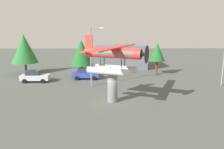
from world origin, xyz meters
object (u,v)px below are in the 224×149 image
car_near_silver (35,76)px  car_mid_blue (86,74)px  floatplane_monument (114,58)px  tree_west (24,49)px  tree_east (81,52)px  storefront_building (120,56)px  tree_center_back (157,52)px  display_pedestal (112,87)px  streetlight_primary (92,52)px

car_near_silver → car_mid_blue: 7.68m
car_near_silver → floatplane_monument: bearing=-38.4°
tree_west → car_near_silver: bearing=-59.3°
tree_east → car_mid_blue: bearing=-69.3°
tree_west → car_mid_blue: bearing=-22.3°
storefront_building → tree_east: tree_east is taller
floatplane_monument → tree_center_back: floatplane_monument is taller
floatplane_monument → storefront_building: (1.98, 22.05, -2.52)m
floatplane_monument → car_near_silver: 15.45m
display_pedestal → floatplane_monument: size_ratio=0.32×
display_pedestal → tree_west: bearing=134.6°
streetlight_primary → tree_east: size_ratio=1.32×
storefront_building → display_pedestal: bearing=-95.5°
floatplane_monument → tree_west: size_ratio=1.42×
floatplane_monument → storefront_building: floatplane_monument is taller
display_pedestal → tree_west: 22.12m
tree_east → tree_center_back: size_ratio=1.13×
storefront_building → tree_center_back: bearing=-51.8°
display_pedestal → car_near_silver: bearing=141.5°
storefront_building → tree_east: bearing=-128.7°
streetlight_primary → car_mid_blue: bearing=108.9°
floatplane_monument → tree_center_back: size_ratio=1.82×
display_pedestal → tree_center_back: (8.09, 14.40, 2.33)m
tree_west → streetlight_primary: bearing=-35.0°
car_mid_blue → tree_west: bearing=157.7°
tree_east → display_pedestal: bearing=-69.5°
display_pedestal → car_mid_blue: display_pedestal is taller
streetlight_primary → storefront_building: streetlight_primary is taller
display_pedestal → tree_east: (-4.95, 13.21, 2.45)m
floatplane_monument → tree_east: (-5.07, 13.26, -0.83)m
floatplane_monument → tree_west: bearing=158.3°
tree_west → tree_east: tree_west is taller
display_pedestal → streetlight_primary: (-2.64, 6.68, 3.11)m
floatplane_monument → tree_east: floatplane_monument is taller
car_near_silver → tree_center_back: tree_center_back is taller
streetlight_primary → tree_east: bearing=109.5°
car_near_silver → car_mid_blue: (7.47, 1.79, 0.00)m
streetlight_primary → tree_east: (-2.31, 6.53, -0.67)m
display_pedestal → tree_west: size_ratio=0.46×
display_pedestal → streetlight_primary: size_ratio=0.39×
floatplane_monument → streetlight_primary: 7.28m
tree_east → streetlight_primary: bearing=-70.5°
display_pedestal → storefront_building: (2.10, 22.00, 0.75)m
tree_west → display_pedestal: bearing=-45.4°
floatplane_monument → streetlight_primary: bearing=135.9°
tree_east → storefront_building: bearing=51.3°
car_near_silver → streetlight_primary: size_ratio=0.52×
tree_center_back → car_near_silver: bearing=-165.2°
display_pedestal → streetlight_primary: bearing=111.6°
car_mid_blue → streetlight_primary: bearing=-71.1°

